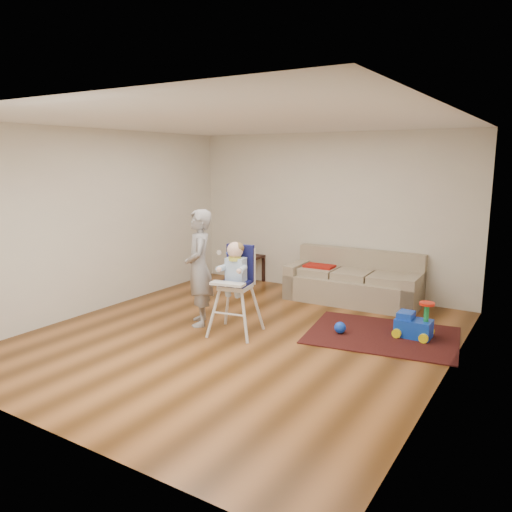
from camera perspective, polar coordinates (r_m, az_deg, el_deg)
The scene contains 9 objects.
ground at distance 6.53m, azimuth -1.88°, elevation -9.22°, with size 5.50×5.50×0.00m, color #4C2B0F.
room_envelope at distance 6.58m, azimuth 0.58°, elevation 7.68°, with size 5.04×5.52×2.72m.
sofa at distance 8.11m, azimuth 11.03°, elevation -2.41°, with size 2.12×0.93×0.81m.
side_table at distance 9.27m, azimuth -1.02°, elevation -1.50°, with size 0.51×0.51×0.51m, color black, non-canonical shape.
area_rug at distance 6.77m, azimuth 14.22°, elevation -8.76°, with size 1.87×1.40×0.01m, color black.
ride_on_toy at distance 6.72m, azimuth 17.62°, elevation -6.83°, with size 0.44×0.32×0.48m, color blue, non-canonical shape.
toy_ball at distance 6.68m, azimuth 9.59°, elevation -8.07°, with size 0.15×0.15×0.15m, color blue.
high_chair at distance 6.49m, azimuth -2.35°, elevation -3.87°, with size 0.66×0.66×1.23m.
adult at distance 6.85m, azimuth -6.53°, elevation -1.36°, with size 0.58×0.38×1.60m, color gray.
Camera 1 is at (3.41, -5.09, 2.25)m, focal length 35.00 mm.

